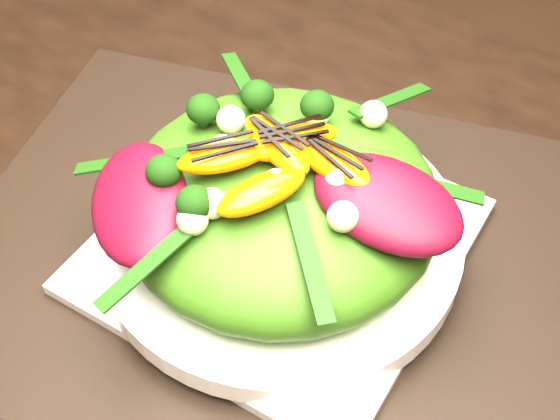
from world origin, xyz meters
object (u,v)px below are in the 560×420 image
Objects in this scene: salad_bowl at (280,233)px; lettuce_mound at (280,200)px; placemat at (280,250)px; orange_segment at (280,119)px; dining_table at (51,283)px; plate_base at (280,245)px.

lettuce_mound is at bearing 0.00° from salad_bowl.
orange_segment reaches higher than placemat.
orange_segment is (0.11, 0.13, 0.12)m from dining_table.
orange_segment reaches higher than lettuce_mound.
dining_table reaches higher than orange_segment.
salad_bowl reaches higher than plate_base.
dining_table is 0.18m from salad_bowl.
salad_bowl is (0.00, -0.00, 0.01)m from plate_base.
orange_segment is at bearing 124.46° from lettuce_mound.
dining_table reaches higher than lettuce_mound.
dining_table is 0.21m from orange_segment.
plate_base is 0.92× the size of salad_bowl.
dining_table is 3.42× the size of placemat.
orange_segment is (-0.02, 0.03, 0.09)m from plate_base.
orange_segment is at bearing 49.73° from dining_table.
lettuce_mound is at bearing -90.00° from plate_base.
orange_segment is at bearing 124.46° from placemat.
lettuce_mound reaches higher than placemat.
salad_bowl is at bearing -55.54° from orange_segment.
lettuce_mound reaches higher than plate_base.
salad_bowl is (0.00, 0.00, 0.02)m from placemat.
dining_table is at bearing -141.31° from lettuce_mound.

